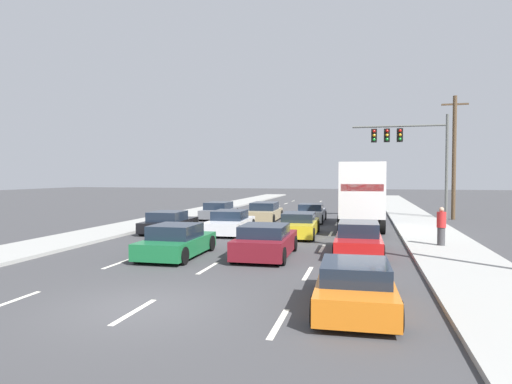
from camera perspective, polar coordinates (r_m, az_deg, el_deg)
The scene contains 18 objects.
ground_plane at distance 35.11m, azimuth 5.24°, elevation -3.01°, with size 140.00×140.00×0.00m, color #3D3D3F.
sidewalk_right at distance 29.94m, azimuth 20.17°, elevation -3.89°, with size 3.16×80.00×0.14m, color #9E9E99.
sidewalk_left at distance 32.74m, azimuth -11.06°, elevation -3.29°, with size 3.16×80.00×0.14m, color #9E9E99.
lane_markings at distance 29.84m, azimuth 3.71°, elevation -3.91°, with size 6.94×52.00×0.01m.
car_gray at distance 32.44m, azimuth -4.70°, elevation -2.42°, with size 1.98×4.43×1.23m.
car_black at distance 25.12m, azimuth -11.07°, elevation -3.86°, with size 2.10×4.25×1.18m.
car_tan at distance 30.68m, azimuth 1.09°, elevation -2.62°, with size 2.07×4.56×1.30m.
car_white at distance 24.30m, azimuth -3.35°, elevation -3.96°, with size 2.11×4.60×1.25m.
car_green at distance 17.65m, azimuth -10.13°, elevation -6.29°, with size 2.01×4.12×1.26m.
car_silver at distance 30.42m, azimuth 7.05°, elevation -2.75°, with size 1.88×4.22×1.23m.
car_yellow at distance 23.35m, azimuth 5.49°, elevation -4.23°, with size 2.05×4.74×1.21m.
car_maroon at distance 17.28m, azimuth 1.22°, elevation -6.36°, with size 2.06×4.14×1.27m.
box_truck at distance 26.85m, azimuth 13.26°, elevation 0.01°, with size 2.65×8.61×3.83m.
car_red at distance 18.47m, azimuth 12.95°, elevation -5.90°, with size 1.91×4.61×1.29m.
car_orange at distance 11.06m, azimuth 12.54°, elevation -11.59°, with size 1.96×4.33×1.15m.
traffic_signal_mast at distance 33.86m, azimuth 18.34°, elevation 6.02°, with size 6.62×0.69×7.44m.
utility_pole_mid at distance 34.72m, azimuth 23.99°, elevation 4.23°, with size 1.80×0.28×8.78m.
pedestrian_near_corner at distance 20.79m, azimuth 22.60°, elevation -4.07°, with size 0.38×0.38×1.65m.
Camera 1 is at (5.15, -9.59, 3.15)m, focal length 31.30 mm.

